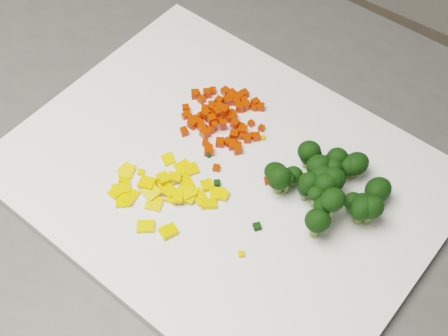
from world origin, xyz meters
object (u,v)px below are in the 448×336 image
Objects in this scene: cutting_board at (224,176)px; carrot_pile at (221,112)px; pepper_pile at (169,181)px; counter_block at (236,307)px; broccoli_pile at (326,189)px.

carrot_pile is (-0.05, 0.06, 0.02)m from cutting_board.
carrot_pile is 0.12m from pepper_pile.
broccoli_pile reaches higher than counter_block.
pepper_pile is 0.18m from broccoli_pile.
cutting_board is 0.13m from broccoli_pile.
carrot_pile is 0.83× the size of broccoli_pile.
carrot_pile reaches higher than pepper_pile.
broccoli_pile is at bearing -1.89° from counter_block.
pepper_pile is (-0.04, -0.05, 0.02)m from cutting_board.
broccoli_pile reaches higher than cutting_board.
broccoli_pile reaches higher than carrot_pile.
broccoli_pile is (0.12, -0.00, 0.49)m from counter_block.
counter_block is at bearing 63.93° from pepper_pile.
counter_block is 8.85× the size of carrot_pile.
carrot_pile is at bearing 169.01° from broccoli_pile.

